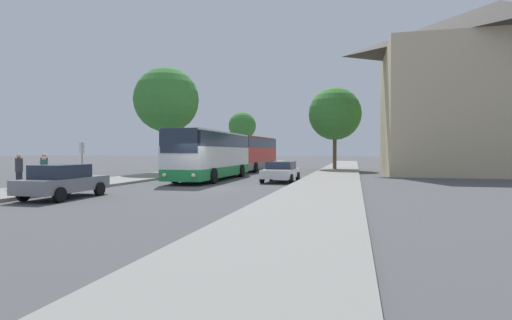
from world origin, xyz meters
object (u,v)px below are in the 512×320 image
parked_car_left_curb (63,181)px  parked_car_right_near (281,171)px  pedestrian_waiting_near (19,171)px  pedestrian_waiting_far (44,170)px  bus_stop_sign (82,158)px  tree_left_far (242,126)px  bus_middle (252,153)px  pedestrian_walking_back (44,173)px  tree_right_near (335,114)px  bus_front (212,154)px  tree_left_near (166,100)px

parked_car_left_curb → parked_car_right_near: (7.51, 11.41, -0.04)m
pedestrian_waiting_near → pedestrian_waiting_far: pedestrian_waiting_far is taller
bus_stop_sign → pedestrian_waiting_far: (-0.91, -1.90, -0.60)m
parked_car_right_near → pedestrian_waiting_near: (-12.01, -9.20, 0.33)m
parked_car_right_near → tree_left_far: size_ratio=0.52×
bus_middle → parked_car_left_curb: bus_middle is taller
bus_stop_sign → pedestrian_walking_back: size_ratio=1.48×
parked_car_right_near → pedestrian_waiting_far: size_ratio=2.23×
bus_middle → tree_right_near: bearing=26.1°
parked_car_right_near → tree_left_far: tree_left_far is taller
parked_car_left_curb → pedestrian_walking_back: pedestrian_walking_back is taller
bus_front → pedestrian_waiting_far: (-6.24, -9.04, -0.77)m
tree_right_near → pedestrian_waiting_far: bearing=-118.4°
bus_front → bus_stop_sign: bearing=-127.9°
tree_left_far → bus_stop_sign: bearing=-88.6°
bus_middle → pedestrian_waiting_near: 24.35m
bus_middle → pedestrian_waiting_near: (-6.31, -23.50, -0.83)m
bus_front → bus_stop_sign: (-5.33, -7.14, -0.17)m
bus_front → tree_left_far: (-6.22, 29.66, 3.98)m
pedestrian_waiting_near → pedestrian_walking_back: 1.98m
pedestrian_waiting_far → bus_front: bearing=-110.6°
tree_left_far → bus_middle: bearing=-70.5°
pedestrian_waiting_far → pedestrian_walking_back: 2.11m
bus_middle → tree_left_far: (-5.77, 16.33, 3.93)m
pedestrian_waiting_near → tree_left_near: (0.05, 16.48, 5.70)m
bus_stop_sign → tree_left_near: size_ratio=0.25×
parked_car_right_near → tree_right_near: bearing=-96.3°
tree_left_near → tree_right_near: bearing=36.3°
parked_car_left_curb → bus_stop_sign: bus_stop_sign is taller
parked_car_right_near → tree_left_near: (-11.96, 7.29, 6.03)m
pedestrian_waiting_near → bus_stop_sign: bearing=42.6°
parked_car_left_curb → tree_left_near: 20.13m
bus_stop_sign → tree_left_near: (-1.39, 13.45, 5.09)m
parked_car_left_curb → tree_left_near: size_ratio=0.44×
pedestrian_waiting_far → bus_middle: bearing=-90.5°
bus_middle → tree_left_near: size_ratio=1.17×
parked_car_right_near → bus_stop_sign: 12.28m
bus_stop_sign → bus_middle: bearing=76.6°
tree_left_near → pedestrian_walking_back: bearing=-83.7°
pedestrian_walking_back → tree_left_far: bearing=109.8°
tree_right_near → bus_middle: bearing=-156.1°
tree_right_near → parked_car_left_curb: bearing=-109.0°
bus_stop_sign → tree_left_far: size_ratio=0.31×
bus_front → pedestrian_waiting_near: (-6.77, -10.17, -0.78)m
bus_middle → tree_left_far: size_ratio=1.45×
parked_car_left_curb → tree_left_far: size_ratio=0.54×
bus_stop_sign → tree_left_far: tree_left_far is taller
parked_car_right_near → bus_stop_sign: bearing=32.3°
pedestrian_walking_back → tree_right_near: bearing=83.2°
pedestrian_walking_back → tree_left_far: 40.58m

